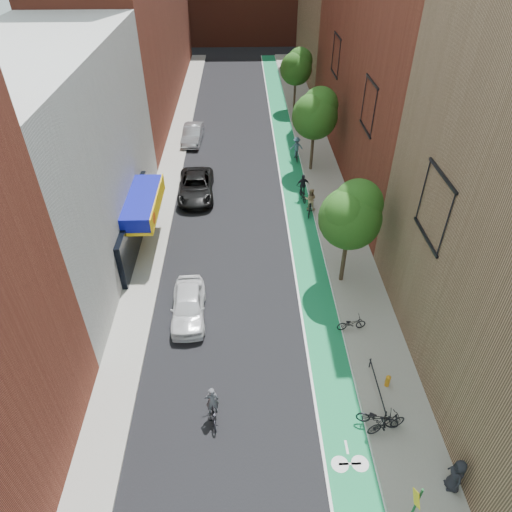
{
  "coord_description": "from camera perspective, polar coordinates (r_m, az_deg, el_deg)",
  "views": [
    {
      "loc": [
        -0.02,
        -10.06,
        17.59
      ],
      "look_at": [
        0.65,
        10.63,
        1.5
      ],
      "focal_mm": 32.0,
      "sensor_mm": 36.0,
      "label": 1
    }
  ],
  "objects": [
    {
      "name": "parked_car_white",
      "position": [
        24.49,
        -8.46,
        -6.13
      ],
      "size": [
        1.95,
        4.42,
        1.48
      ],
      "primitive_type": "imported",
      "rotation": [
        0.0,
        0.0,
        0.05
      ],
      "color": "white",
      "rests_on": "ground"
    },
    {
      "name": "sidewalk_left",
      "position": [
        40.53,
        -10.37,
        11.63
      ],
      "size": [
        2.0,
        68.0,
        0.15
      ],
      "primitive_type": "cube",
      "color": "gray",
      "rests_on": "ground"
    },
    {
      "name": "cyclist_lane_near",
      "position": [
        32.49,
        6.79,
        6.52
      ],
      "size": [
        0.92,
        1.75,
        1.97
      ],
      "rotation": [
        0.0,
        0.0,
        2.89
      ],
      "color": "black",
      "rests_on": "ground"
    },
    {
      "name": "cyclist_lane_far",
      "position": [
        40.04,
        5.08,
        13.14
      ],
      "size": [
        1.1,
        1.48,
        2.01
      ],
      "rotation": [
        0.0,
        0.0,
        3.18
      ],
      "color": "black",
      "rests_on": "ground"
    },
    {
      "name": "building_right_mid_red",
      "position": [
        38.58,
        18.29,
        26.4
      ],
      "size": [
        8.0,
        28.0,
        22.0
      ],
      "primitive_type": "cube",
      "color": "maroon",
      "rests_on": "ground"
    },
    {
      "name": "cyclist_lane_mid",
      "position": [
        34.24,
        5.87,
        8.18
      ],
      "size": [
        1.01,
        1.74,
        1.99
      ],
      "rotation": [
        0.0,
        0.0,
        3.27
      ],
      "color": "black",
      "rests_on": "ground"
    },
    {
      "name": "building_left_white",
      "position": [
        28.88,
        -24.48,
        10.76
      ],
      "size": [
        8.0,
        20.0,
        12.0
      ],
      "primitive_type": "cube",
      "color": "silver",
      "rests_on": "ground"
    },
    {
      "name": "parked_bike_far",
      "position": [
        24.08,
        11.85,
        -8.24
      ],
      "size": [
        1.58,
        0.72,
        0.8
      ],
      "primitive_type": "imported",
      "rotation": [
        0.0,
        0.0,
        1.7
      ],
      "color": "black",
      "rests_on": "sidewalk_right"
    },
    {
      "name": "parked_bike_mid",
      "position": [
        20.65,
        16.02,
        -19.43
      ],
      "size": [
        1.82,
        0.96,
        1.05
      ],
      "primitive_type": "imported",
      "rotation": [
        0.0,
        0.0,
        1.85
      ],
      "color": "black",
      "rests_on": "sidewalk_right"
    },
    {
      "name": "tree_far",
      "position": [
        50.15,
        5.09,
        22.59
      ],
      "size": [
        3.3,
        3.25,
        6.21
      ],
      "color": "#332619",
      "rests_on": "ground"
    },
    {
      "name": "pedestrian",
      "position": [
        19.94,
        23.77,
        -23.78
      ],
      "size": [
        0.6,
        0.86,
        1.67
      ],
      "primitive_type": "imported",
      "rotation": [
        0.0,
        0.0,
        -1.66
      ],
      "color": "black",
      "rests_on": "sidewalk_right"
    },
    {
      "name": "parked_car_silver",
      "position": [
        43.72,
        -7.92,
        14.85
      ],
      "size": [
        1.87,
        4.66,
        1.51
      ],
      "primitive_type": "imported",
      "rotation": [
        0.0,
        0.0,
        -0.06
      ],
      "color": "#979B9F",
      "rests_on": "ground"
    },
    {
      "name": "fire_hydrant",
      "position": [
        22.17,
        16.15,
        -14.71
      ],
      "size": [
        0.23,
        0.23,
        0.66
      ],
      "color": "orange",
      "rests_on": "sidewalk_right"
    },
    {
      "name": "parked_bike_near",
      "position": [
        20.77,
        14.95,
        -18.95
      ],
      "size": [
        1.86,
        1.07,
        0.92
      ],
      "primitive_type": "imported",
      "rotation": [
        0.0,
        0.0,
        1.29
      ],
      "color": "black",
      "rests_on": "sidewalk_right"
    },
    {
      "name": "sign_pole",
      "position": [
        17.9,
        19.1,
        -27.65
      ],
      "size": [
        0.13,
        0.71,
        3.0
      ],
      "color": "#194C26",
      "rests_on": "sidewalk_right"
    },
    {
      "name": "cyclist_lead",
      "position": [
        20.44,
        -5.45,
        -18.48
      ],
      "size": [
        0.84,
        1.74,
        1.9
      ],
      "rotation": [
        0.0,
        0.0,
        3.3
      ],
      "color": "black",
      "rests_on": "ground"
    },
    {
      "name": "tree_mid",
      "position": [
        36.81,
        7.45,
        17.37
      ],
      "size": [
        3.55,
        3.53,
        6.74
      ],
      "color": "#332619",
      "rests_on": "ground"
    },
    {
      "name": "tree_near",
      "position": [
        24.55,
        11.83,
        5.18
      ],
      "size": [
        3.4,
        3.36,
        6.42
      ],
      "color": "#332619",
      "rests_on": "ground"
    },
    {
      "name": "sidewalk_right",
      "position": [
        40.61,
        7.73,
        11.96
      ],
      "size": [
        3.0,
        68.0,
        0.15
      ],
      "primitive_type": "cube",
      "color": "gray",
      "rests_on": "ground"
    },
    {
      "name": "ground",
      "position": [
        20.26,
        -0.94,
        -22.38
      ],
      "size": [
        160.0,
        160.0,
        0.0
      ],
      "primitive_type": "plane",
      "color": "black",
      "rests_on": "ground"
    },
    {
      "name": "parked_car_black",
      "position": [
        34.79,
        -7.5,
        8.6
      ],
      "size": [
        2.76,
        5.63,
        1.54
      ],
      "primitive_type": "imported",
      "rotation": [
        0.0,
        0.0,
        0.04
      ],
      "color": "black",
      "rests_on": "ground"
    },
    {
      "name": "bike_lane",
      "position": [
        40.32,
        4.14,
        11.9
      ],
      "size": [
        2.0,
        68.0,
        0.01
      ],
      "primitive_type": "cube",
      "color": "#167D53",
      "rests_on": "ground"
    }
  ]
}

